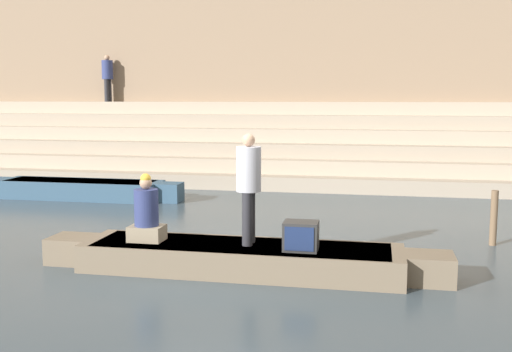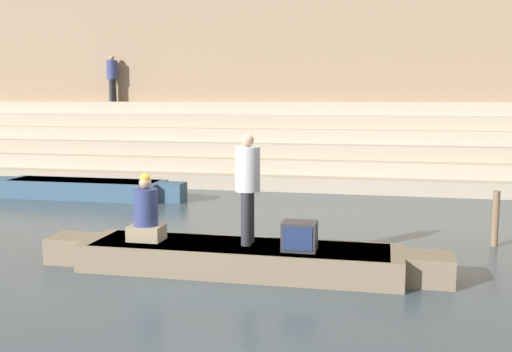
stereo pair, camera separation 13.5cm
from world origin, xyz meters
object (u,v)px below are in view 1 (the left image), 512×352
at_px(rowboat_main, 240,257).
at_px(moored_boat_shore, 81,189).
at_px(mooring_post, 494,218).
at_px(person_rowing, 147,215).
at_px(tv_set, 301,236).
at_px(person_on_steps, 108,75).
at_px(person_standing, 249,181).

xyz_separation_m(rowboat_main, moored_boat_shore, (-5.63, 5.70, 0.03)).
xyz_separation_m(moored_boat_shore, mooring_post, (9.72, -3.19, 0.24)).
distance_m(person_rowing, mooring_post, 6.14).
relative_size(tv_set, moored_boat_shore, 0.09).
height_order(rowboat_main, mooring_post, mooring_post).
height_order(mooring_post, person_on_steps, person_on_steps).
bearing_deg(moored_boat_shore, person_standing, -42.31).
relative_size(rowboat_main, person_on_steps, 3.88).
distance_m(person_standing, tv_set, 1.14).
xyz_separation_m(person_standing, tv_set, (0.83, -0.23, -0.75)).
height_order(person_standing, mooring_post, person_standing).
bearing_deg(person_rowing, rowboat_main, -15.30).
bearing_deg(person_rowing, person_on_steps, 101.18).
bearing_deg(rowboat_main, person_rowing, 177.80).
bearing_deg(moored_boat_shore, person_rowing, -52.08).
bearing_deg(moored_boat_shore, tv_set, -39.62).
height_order(rowboat_main, person_on_steps, person_on_steps).
bearing_deg(tv_set, mooring_post, 32.63).
distance_m(moored_boat_shore, mooring_post, 10.23).
height_order(moored_boat_shore, person_on_steps, person_on_steps).
bearing_deg(person_standing, person_rowing, -177.43).
height_order(person_standing, person_rowing, person_standing).
xyz_separation_m(person_rowing, mooring_post, (5.58, 2.54, -0.33)).
height_order(person_rowing, tv_set, person_rowing).
xyz_separation_m(tv_set, mooring_post, (3.14, 2.66, -0.13)).
relative_size(person_rowing, tv_set, 2.11).
xyz_separation_m(tv_set, person_on_steps, (-8.22, 11.18, 2.79)).
bearing_deg(moored_boat_shore, mooring_post, -16.13).
bearing_deg(person_standing, person_on_steps, 122.72).
height_order(person_standing, moored_boat_shore, person_standing).
xyz_separation_m(rowboat_main, person_on_steps, (-7.28, 11.02, 3.20)).
bearing_deg(rowboat_main, mooring_post, 28.17).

